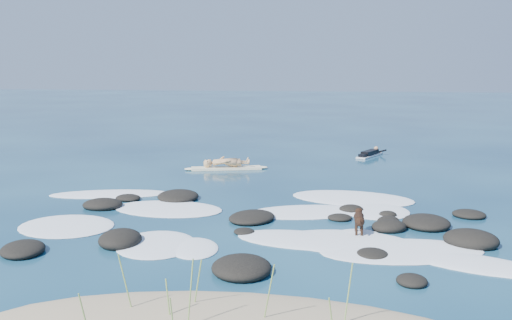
# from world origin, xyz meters

# --- Properties ---
(ground) EXTENTS (160.00, 160.00, 0.00)m
(ground) POSITION_xyz_m (0.00, 0.00, 0.00)
(ground) COLOR #0A2642
(ground) RESTS_ON ground
(dune_grass) EXTENTS (3.90, 1.84, 1.23)m
(dune_grass) POSITION_xyz_m (-0.37, -7.84, 0.63)
(dune_grass) COLOR #7FA44F
(dune_grass) RESTS_ON ground
(reef_rocks) EXTENTS (13.30, 7.95, 0.49)m
(reef_rocks) POSITION_xyz_m (-0.08, -1.62, 0.09)
(reef_rocks) COLOR black
(reef_rocks) RESTS_ON ground
(breaking_foam) EXTENTS (14.31, 8.46, 0.12)m
(breaking_foam) POSITION_xyz_m (-0.20, -1.02, 0.01)
(breaking_foam) COLOR white
(breaking_foam) RESTS_ON ground
(standing_surfer_rig) EXTENTS (3.44, 1.36, 1.99)m
(standing_surfer_rig) POSITION_xyz_m (-3.04, 6.81, 0.78)
(standing_surfer_rig) COLOR #FBF4C9
(standing_surfer_rig) RESTS_ON ground
(paddling_surfer_rig) EXTENTS (1.49, 2.19, 0.40)m
(paddling_surfer_rig) POSITION_xyz_m (3.04, 11.19, 0.14)
(paddling_surfer_rig) COLOR silver
(paddling_surfer_rig) RESTS_ON ground
(dog) EXTENTS (0.27, 1.03, 0.65)m
(dog) POSITION_xyz_m (2.12, -1.82, 0.43)
(dog) COLOR black
(dog) RESTS_ON ground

